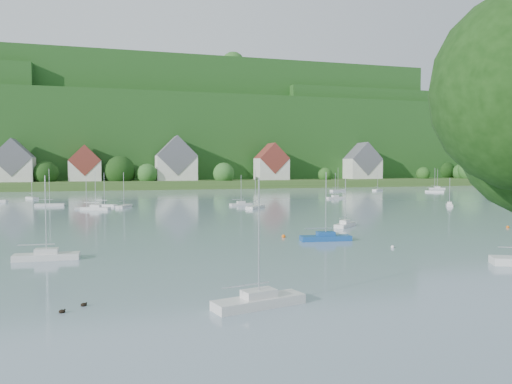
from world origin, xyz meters
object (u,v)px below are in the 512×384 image
near_sailboat_0 (259,300)px  near_sailboat_6 (47,255)px  near_sailboat_1 (326,237)px  near_sailboat_3 (345,224)px

near_sailboat_0 → near_sailboat_6: bearing=111.8°
near_sailboat_0 → near_sailboat_1: near_sailboat_0 is taller
near_sailboat_1 → near_sailboat_6: bearing=-166.0°
near_sailboat_1 → near_sailboat_3: bearing=61.6°
near_sailboat_0 → near_sailboat_3: (24.04, 36.60, -0.03)m
near_sailboat_6 → near_sailboat_3: bearing=23.8°
near_sailboat_0 → near_sailboat_1: bearing=43.8°
near_sailboat_0 → near_sailboat_1: size_ratio=1.01×
near_sailboat_3 → near_sailboat_6: bearing=158.2°
near_sailboat_1 → near_sailboat_0: bearing=-115.4°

